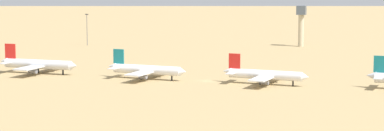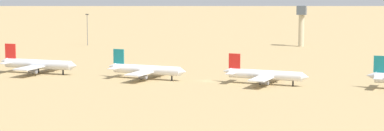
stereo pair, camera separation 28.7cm
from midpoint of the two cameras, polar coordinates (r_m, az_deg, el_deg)
name	(u,v)px [view 1 (the left image)]	position (r m, az deg, el deg)	size (l,w,h in m)	color
ground	(207,81)	(260.90, 1.19, -1.27)	(4000.00, 4000.00, 0.00)	tan
parked_jet_red_1	(37,64)	(287.52, -12.46, 0.11)	(35.30, 29.66, 11.67)	silver
parked_jet_teal_2	(146,70)	(265.99, -3.79, -0.34)	(33.15, 28.09, 10.95)	white
parked_jet_red_3	(264,75)	(253.14, 5.87, -0.75)	(32.39, 27.45, 10.70)	white
control_tower	(301,22)	(399.26, 8.84, 3.52)	(5.20, 5.20, 22.94)	#C6B793
light_pole_west	(87,28)	(405.24, -8.54, 3.06)	(1.80, 0.50, 18.04)	#59595E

